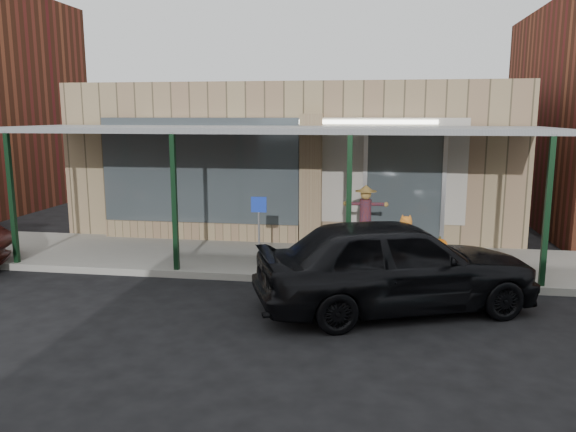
% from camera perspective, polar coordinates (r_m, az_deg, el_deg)
% --- Properties ---
extents(ground, '(120.00, 120.00, 0.00)m').
position_cam_1_polar(ground, '(9.73, -5.45, -10.10)').
color(ground, black).
rests_on(ground, ground).
extents(sidewalk, '(40.00, 3.20, 0.15)m').
position_cam_1_polar(sidewalk, '(13.06, -1.54, -4.38)').
color(sidewalk, gray).
rests_on(sidewalk, ground).
extents(storefront, '(12.00, 6.25, 4.20)m').
position_cam_1_polar(storefront, '(17.19, 1.20, 5.99)').
color(storefront, '#937D5A').
rests_on(storefront, ground).
extents(awning, '(12.00, 3.00, 3.04)m').
position_cam_1_polar(awning, '(12.60, -1.64, 8.60)').
color(awning, slate).
rests_on(awning, ground).
extents(block_buildings_near, '(61.00, 8.00, 8.00)m').
position_cam_1_polar(block_buildings_near, '(18.03, 8.14, 11.41)').
color(block_buildings_near, brown).
rests_on(block_buildings_near, ground).
extents(barrel_scarecrow, '(1.01, 0.78, 1.68)m').
position_cam_1_polar(barrel_scarecrow, '(12.86, 7.82, -1.77)').
color(barrel_scarecrow, '#44321B').
rests_on(barrel_scarecrow, sidewalk).
extents(barrel_pumpkin, '(0.78, 0.78, 0.74)m').
position_cam_1_polar(barrel_pumpkin, '(12.16, 15.09, -4.21)').
color(barrel_pumpkin, '#44321B').
rests_on(barrel_pumpkin, sidewalk).
extents(handicap_sign, '(0.32, 0.04, 1.55)m').
position_cam_1_polar(handicap_sign, '(11.69, -2.97, -0.73)').
color(handicap_sign, gray).
rests_on(handicap_sign, sidewalk).
extents(parked_sedan, '(5.23, 3.56, 1.65)m').
position_cam_1_polar(parked_sedan, '(9.93, 10.85, -4.80)').
color(parked_sedan, black).
rests_on(parked_sedan, ground).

